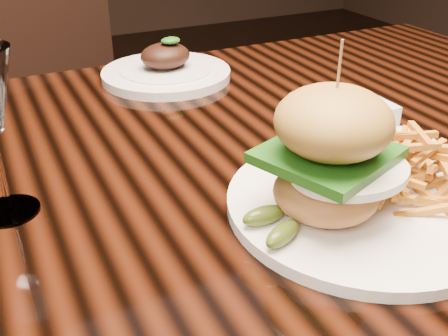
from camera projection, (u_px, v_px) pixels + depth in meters
name	position (u px, v px, depth m)	size (l,w,h in m)	color
dining_table	(215.00, 186.00, 0.84)	(1.60, 0.90, 0.75)	black
burger_plate	(363.00, 170.00, 0.61)	(0.33, 0.33, 0.22)	white
side_saucer	(389.00, 147.00, 0.78)	(0.15, 0.15, 0.02)	white
ramekin	(362.00, 114.00, 0.85)	(0.09, 0.09, 0.04)	white
far_dish	(166.00, 71.00, 1.06)	(0.26, 0.26, 0.09)	white
chair_far	(69.00, 94.00, 1.57)	(0.59, 0.59, 0.95)	black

